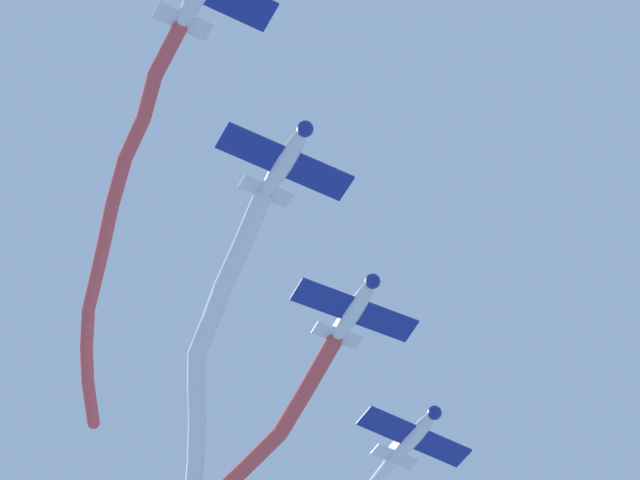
% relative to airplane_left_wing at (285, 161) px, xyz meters
% --- Properties ---
extents(smoke_trail_lead, '(7.88, 25.95, 3.19)m').
position_rel_airplane_left_wing_xyz_m(smoke_trail_lead, '(-8.67, 5.15, 0.83)').
color(smoke_trail_lead, '#DB4C4C').
extents(airplane_left_wing, '(6.36, 5.00, 1.63)m').
position_rel_airplane_left_wing_xyz_m(airplane_left_wing, '(0.00, 0.00, 0.00)').
color(airplane_left_wing, silver).
extents(smoke_trail_left_wing, '(5.89, 23.88, 2.95)m').
position_rel_airplane_left_wing_xyz_m(smoke_trail_left_wing, '(-4.45, 13.31, -1.06)').
color(smoke_trail_left_wing, white).
extents(airplane_right_wing, '(6.43, 5.01, 1.63)m').
position_rel_airplane_left_wing_xyz_m(airplane_right_wing, '(3.04, 9.22, 0.25)').
color(airplane_right_wing, silver).
extents(airplane_slot, '(6.26, 5.11, 1.63)m').
position_rel_airplane_left_wing_xyz_m(airplane_slot, '(6.09, 18.45, 0.50)').
color(airplane_slot, silver).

